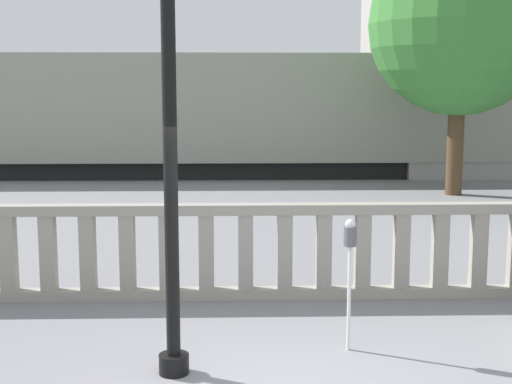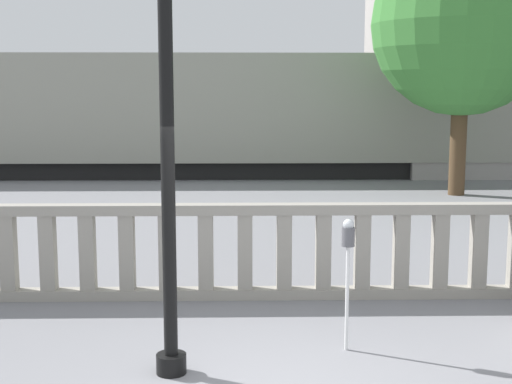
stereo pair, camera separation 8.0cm
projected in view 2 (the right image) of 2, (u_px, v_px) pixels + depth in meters
The scene contains 5 objects.
balustrade at pixel (265, 252), 9.69m from camera, with size 14.97×0.24×1.31m.
parking_meter at pixel (348, 249), 7.70m from camera, with size 0.14×0.14×1.47m.
train_near at pixel (150, 113), 22.95m from camera, with size 26.57×2.70×4.50m.
train_far at pixel (207, 107), 33.51m from camera, with size 28.11×2.86×4.31m.
tree_left at pixel (463, 25), 18.54m from camera, with size 4.78×4.78×6.89m.
Camera 2 is at (-0.32, -6.11, 2.88)m, focal length 50.00 mm.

